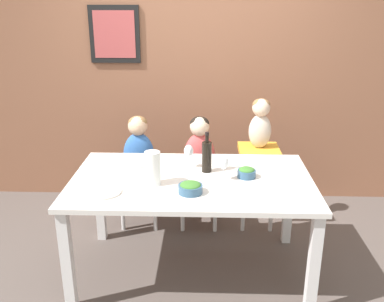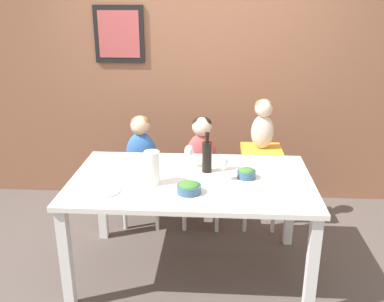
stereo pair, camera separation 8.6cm
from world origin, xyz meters
TOP-DOWN VIEW (x-y plane):
  - ground_plane at (0.00, 0.00)m, footprint 14.00×14.00m
  - wall_back at (-0.00, 1.40)m, footprint 10.00×0.09m
  - dining_table at (0.00, 0.00)m, footprint 1.72×1.02m
  - chair_far_left at (-0.50, 0.75)m, footprint 0.41×0.39m
  - chair_far_center at (0.04, 0.75)m, footprint 0.41×0.39m
  - chair_right_highchair at (0.57, 0.75)m, footprint 0.35×0.33m
  - person_child_left at (-0.50, 0.75)m, footprint 0.28×0.18m
  - person_child_center at (0.04, 0.75)m, footprint 0.28×0.18m
  - person_baby_right at (0.57, 0.75)m, footprint 0.19×0.16m
  - wine_bottle at (0.11, 0.13)m, footprint 0.07×0.07m
  - paper_towel_roll at (-0.26, -0.11)m, footprint 0.11×0.11m
  - wine_glass_near at (0.22, -0.02)m, footprint 0.07×0.07m
  - wine_glass_far at (-0.03, 0.21)m, footprint 0.07×0.07m
  - salad_bowl_large at (0.00, -0.24)m, footprint 0.16×0.16m
  - salad_bowl_small at (0.39, 0.03)m, footprint 0.13×0.13m
  - dinner_plate_front_left at (-0.57, -0.26)m, footprint 0.22×0.22m
  - dinner_plate_back_left at (-0.43, 0.28)m, footprint 0.22×0.22m

SIDE VIEW (x-z plane):
  - ground_plane at x=0.00m, z-range 0.00..0.00m
  - chair_far_left at x=-0.50m, z-range 0.15..0.60m
  - chair_far_center at x=0.04m, z-range 0.15..0.60m
  - chair_right_highchair at x=0.57m, z-range 0.21..0.96m
  - dining_table at x=0.00m, z-range 0.30..1.08m
  - person_child_left at x=-0.50m, z-range 0.46..1.04m
  - person_child_center at x=0.04m, z-range 0.46..1.04m
  - dinner_plate_front_left at x=-0.57m, z-range 0.78..0.79m
  - dinner_plate_back_left at x=-0.43m, z-range 0.78..0.79m
  - salad_bowl_large at x=0.00m, z-range 0.78..0.86m
  - salad_bowl_small at x=0.39m, z-range 0.78..0.86m
  - paper_towel_roll at x=-0.26m, z-range 0.78..1.02m
  - wine_bottle at x=0.11m, z-range 0.75..1.06m
  - wine_glass_near at x=0.22m, z-range 0.82..1.00m
  - wine_glass_far at x=-0.03m, z-range 0.82..1.00m
  - person_baby_right at x=0.57m, z-range 0.79..1.22m
  - wall_back at x=0.00m, z-range 0.00..2.70m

